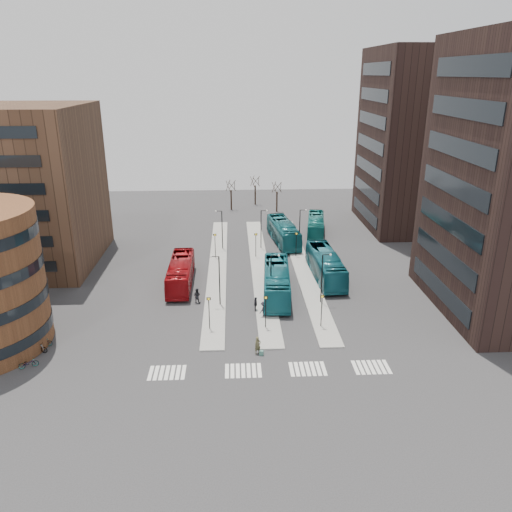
{
  "coord_description": "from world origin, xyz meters",
  "views": [
    {
      "loc": [
        -1.72,
        -35.62,
        25.87
      ],
      "look_at": [
        1.01,
        21.08,
        5.0
      ],
      "focal_mm": 35.0,
      "sensor_mm": 36.0,
      "label": 1
    }
  ],
  "objects_px": {
    "traveller": "(258,345)",
    "commuter_c": "(264,309)",
    "teal_bus_b": "(283,232)",
    "commuter_b": "(256,304)",
    "red_bus": "(181,272)",
    "commuter_a": "(197,296)",
    "teal_bus_d": "(316,225)",
    "teal_bus_a": "(277,281)",
    "bicycle_mid": "(39,348)",
    "teal_bus_c": "(325,265)",
    "suitcase": "(261,353)",
    "bicycle_near": "(28,363)",
    "bicycle_far": "(43,342)"
  },
  "relations": [
    {
      "from": "teal_bus_c",
      "to": "bicycle_mid",
      "type": "bearing_deg",
      "value": -152.9
    },
    {
      "from": "teal_bus_c",
      "to": "commuter_b",
      "type": "height_order",
      "value": "teal_bus_c"
    },
    {
      "from": "commuter_b",
      "to": "bicycle_near",
      "type": "xyz_separation_m",
      "value": [
        -21.75,
        -10.85,
        -0.39
      ]
    },
    {
      "from": "teal_bus_c",
      "to": "traveller",
      "type": "relative_size",
      "value": 7.2
    },
    {
      "from": "bicycle_mid",
      "to": "bicycle_far",
      "type": "relative_size",
      "value": 1.01
    },
    {
      "from": "commuter_a",
      "to": "commuter_b",
      "type": "height_order",
      "value": "commuter_a"
    },
    {
      "from": "teal_bus_c",
      "to": "commuter_c",
      "type": "bearing_deg",
      "value": -131.3
    },
    {
      "from": "suitcase",
      "to": "commuter_b",
      "type": "xyz_separation_m",
      "value": [
        -0.1,
        9.72,
        0.6
      ]
    },
    {
      "from": "commuter_a",
      "to": "teal_bus_d",
      "type": "bearing_deg",
      "value": -107.67
    },
    {
      "from": "teal_bus_d",
      "to": "commuter_c",
      "type": "distance_m",
      "value": 32.27
    },
    {
      "from": "commuter_c",
      "to": "teal_bus_c",
      "type": "bearing_deg",
      "value": -176.3
    },
    {
      "from": "commuter_c",
      "to": "commuter_a",
      "type": "bearing_deg",
      "value": -74.93
    },
    {
      "from": "commuter_a",
      "to": "teal_bus_b",
      "type": "bearing_deg",
      "value": -102.23
    },
    {
      "from": "teal_bus_b",
      "to": "commuter_c",
      "type": "height_order",
      "value": "teal_bus_b"
    },
    {
      "from": "commuter_a",
      "to": "bicycle_mid",
      "type": "distance_m",
      "value": 18.29
    },
    {
      "from": "teal_bus_d",
      "to": "commuter_c",
      "type": "bearing_deg",
      "value": -99.91
    },
    {
      "from": "red_bus",
      "to": "teal_bus_b",
      "type": "bearing_deg",
      "value": 47.28
    },
    {
      "from": "teal_bus_d",
      "to": "teal_bus_c",
      "type": "bearing_deg",
      "value": -85.79
    },
    {
      "from": "teal_bus_d",
      "to": "traveller",
      "type": "xyz_separation_m",
      "value": [
        -11.86,
        -38.21,
        -0.65
      ]
    },
    {
      "from": "teal_bus_b",
      "to": "teal_bus_d",
      "type": "height_order",
      "value": "teal_bus_b"
    },
    {
      "from": "red_bus",
      "to": "commuter_a",
      "type": "height_order",
      "value": "red_bus"
    },
    {
      "from": "suitcase",
      "to": "red_bus",
      "type": "bearing_deg",
      "value": 133.06
    },
    {
      "from": "teal_bus_c",
      "to": "bicycle_near",
      "type": "xyz_separation_m",
      "value": [
        -31.5,
        -20.23,
        -1.36
      ]
    },
    {
      "from": "traveller",
      "to": "commuter_c",
      "type": "distance_m",
      "value": 7.89
    },
    {
      "from": "commuter_b",
      "to": "bicycle_far",
      "type": "relative_size",
      "value": 0.94
    },
    {
      "from": "teal_bus_a",
      "to": "bicycle_mid",
      "type": "distance_m",
      "value": 27.55
    },
    {
      "from": "teal_bus_c",
      "to": "bicycle_near",
      "type": "bearing_deg",
      "value": -149.37
    },
    {
      "from": "teal_bus_a",
      "to": "commuter_a",
      "type": "xyz_separation_m",
      "value": [
        -9.7,
        -1.78,
        -0.9
      ]
    },
    {
      "from": "teal_bus_d",
      "to": "bicycle_far",
      "type": "height_order",
      "value": "teal_bus_d"
    },
    {
      "from": "teal_bus_d",
      "to": "commuter_c",
      "type": "height_order",
      "value": "teal_bus_d"
    },
    {
      "from": "commuter_c",
      "to": "red_bus",
      "type": "bearing_deg",
      "value": -90.77
    },
    {
      "from": "suitcase",
      "to": "commuter_c",
      "type": "height_order",
      "value": "commuter_c"
    },
    {
      "from": "commuter_a",
      "to": "traveller",
      "type": "bearing_deg",
      "value": 136.72
    },
    {
      "from": "commuter_b",
      "to": "red_bus",
      "type": "bearing_deg",
      "value": 41.6
    },
    {
      "from": "traveller",
      "to": "commuter_a",
      "type": "relative_size",
      "value": 0.99
    },
    {
      "from": "red_bus",
      "to": "commuter_b",
      "type": "relative_size",
      "value": 7.12
    },
    {
      "from": "traveller",
      "to": "commuter_b",
      "type": "bearing_deg",
      "value": 62.75
    },
    {
      "from": "teal_bus_b",
      "to": "commuter_b",
      "type": "xyz_separation_m",
      "value": [
        -5.63,
        -24.49,
        -0.93
      ]
    },
    {
      "from": "red_bus",
      "to": "teal_bus_b",
      "type": "relative_size",
      "value": 0.94
    },
    {
      "from": "teal_bus_d",
      "to": "bicycle_mid",
      "type": "relative_size",
      "value": 6.16
    },
    {
      "from": "teal_bus_a",
      "to": "bicycle_far",
      "type": "bearing_deg",
      "value": -151.13
    },
    {
      "from": "teal_bus_d",
      "to": "bicycle_near",
      "type": "relative_size",
      "value": 6.42
    },
    {
      "from": "teal_bus_b",
      "to": "commuter_a",
      "type": "xyz_separation_m",
      "value": [
        -12.55,
        -22.0,
        -0.86
      ]
    },
    {
      "from": "teal_bus_d",
      "to": "traveller",
      "type": "relative_size",
      "value": 6.18
    },
    {
      "from": "red_bus",
      "to": "bicycle_far",
      "type": "relative_size",
      "value": 6.7
    },
    {
      "from": "suitcase",
      "to": "bicycle_far",
      "type": "relative_size",
      "value": 0.27
    },
    {
      "from": "red_bus",
      "to": "teal_bus_a",
      "type": "distance_m",
      "value": 12.68
    },
    {
      "from": "teal_bus_b",
      "to": "bicycle_near",
      "type": "relative_size",
      "value": 7.29
    },
    {
      "from": "bicycle_near",
      "to": "teal_bus_c",
      "type": "bearing_deg",
      "value": -79.45
    },
    {
      "from": "traveller",
      "to": "commuter_a",
      "type": "distance_m",
      "value": 13.63
    }
  ]
}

